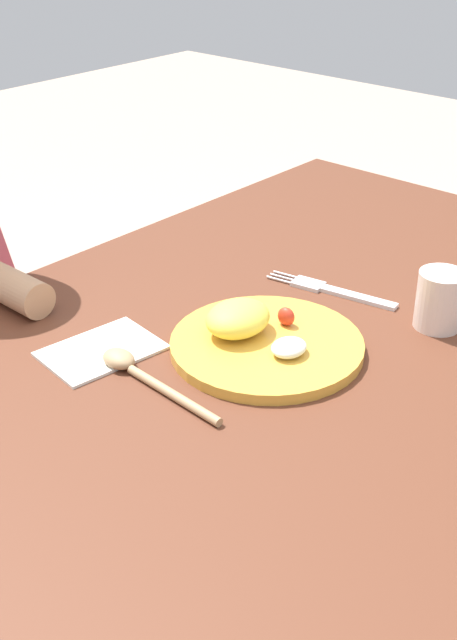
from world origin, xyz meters
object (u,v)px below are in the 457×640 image
at_px(fork, 334,291).
at_px(drinking_cup, 440,300).
at_px(spoon, 138,371).
at_px(plate, 261,339).

distance_m(fork, drinking_cup, 0.16).
xyz_separation_m(fork, spoon, (-0.34, 0.05, 0.01)).
height_order(fork, drinking_cup, drinking_cup).
relative_size(plate, spoon, 1.22).
xyz_separation_m(plate, drinking_cup, (0.20, -0.14, 0.02)).
bearing_deg(fork, drinking_cup, 174.56).
bearing_deg(plate, fork, 6.23).
relative_size(plate, fork, 1.22).
height_order(spoon, drinking_cup, drinking_cup).
height_order(plate, spoon, plate).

